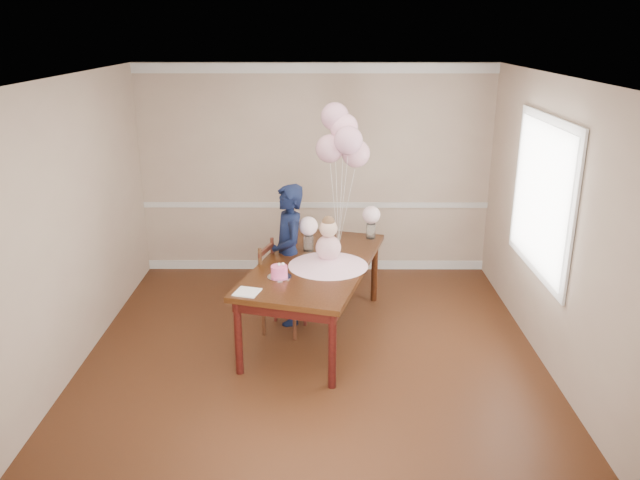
# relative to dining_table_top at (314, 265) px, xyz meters

# --- Properties ---
(floor) EXTENTS (4.50, 5.00, 0.00)m
(floor) POSITION_rel_dining_table_top_xyz_m (-0.01, -0.65, -0.78)
(floor) COLOR #34190D
(floor) RESTS_ON ground
(ceiling) EXTENTS (4.50, 5.00, 0.02)m
(ceiling) POSITION_rel_dining_table_top_xyz_m (-0.01, -0.65, 1.92)
(ceiling) COLOR silver
(ceiling) RESTS_ON wall_back
(wall_back) EXTENTS (4.50, 0.02, 2.70)m
(wall_back) POSITION_rel_dining_table_top_xyz_m (-0.01, 1.85, 0.57)
(wall_back) COLOR tan
(wall_back) RESTS_ON floor
(wall_front) EXTENTS (4.50, 0.02, 2.70)m
(wall_front) POSITION_rel_dining_table_top_xyz_m (-0.01, -3.15, 0.57)
(wall_front) COLOR tan
(wall_front) RESTS_ON floor
(wall_left) EXTENTS (0.02, 5.00, 2.70)m
(wall_left) POSITION_rel_dining_table_top_xyz_m (-2.26, -0.65, 0.57)
(wall_left) COLOR tan
(wall_left) RESTS_ON floor
(wall_right) EXTENTS (0.02, 5.00, 2.70)m
(wall_right) POSITION_rel_dining_table_top_xyz_m (2.24, -0.65, 0.57)
(wall_right) COLOR tan
(wall_right) RESTS_ON floor
(chair_rail_trim) EXTENTS (4.50, 0.02, 0.07)m
(chair_rail_trim) POSITION_rel_dining_table_top_xyz_m (-0.01, 1.84, 0.12)
(chair_rail_trim) COLOR silver
(chair_rail_trim) RESTS_ON wall_back
(crown_molding) EXTENTS (4.50, 0.02, 0.12)m
(crown_molding) POSITION_rel_dining_table_top_xyz_m (-0.01, 1.84, 1.85)
(crown_molding) COLOR silver
(crown_molding) RESTS_ON wall_back
(baseboard_trim) EXTENTS (4.50, 0.02, 0.12)m
(baseboard_trim) POSITION_rel_dining_table_top_xyz_m (-0.01, 1.84, -0.72)
(baseboard_trim) COLOR silver
(baseboard_trim) RESTS_ON floor
(window_frame) EXTENTS (0.02, 1.66, 1.56)m
(window_frame) POSITION_rel_dining_table_top_xyz_m (2.22, -0.15, 0.77)
(window_frame) COLOR white
(window_frame) RESTS_ON wall_right
(window_blinds) EXTENTS (0.01, 1.50, 1.40)m
(window_blinds) POSITION_rel_dining_table_top_xyz_m (2.20, -0.15, 0.77)
(window_blinds) COLOR white
(window_blinds) RESTS_ON wall_right
(dining_table_top) EXTENTS (1.61, 2.36, 0.05)m
(dining_table_top) POSITION_rel_dining_table_top_xyz_m (0.00, 0.00, 0.00)
(dining_table_top) COLOR black
(dining_table_top) RESTS_ON table_leg_fl
(table_apron) EXTENTS (1.48, 2.23, 0.11)m
(table_apron) POSITION_rel_dining_table_top_xyz_m (0.00, 0.00, -0.08)
(table_apron) COLOR black
(table_apron) RESTS_ON table_leg_fl
(table_leg_fl) EXTENTS (0.09, 0.09, 0.75)m
(table_leg_fl) POSITION_rel_dining_table_top_xyz_m (-0.70, -0.83, -0.40)
(table_leg_fl) COLOR black
(table_leg_fl) RESTS_ON floor
(table_leg_fr) EXTENTS (0.09, 0.09, 0.75)m
(table_leg_fr) POSITION_rel_dining_table_top_xyz_m (0.17, -1.07, -0.40)
(table_leg_fr) COLOR black
(table_leg_fr) RESTS_ON floor
(table_leg_bl) EXTENTS (0.09, 0.09, 0.75)m
(table_leg_bl) POSITION_rel_dining_table_top_xyz_m (-0.17, 1.07, -0.40)
(table_leg_bl) COLOR black
(table_leg_bl) RESTS_ON floor
(table_leg_br) EXTENTS (0.09, 0.09, 0.75)m
(table_leg_br) POSITION_rel_dining_table_top_xyz_m (0.70, 0.83, -0.40)
(table_leg_br) COLOR black
(table_leg_br) RESTS_ON floor
(baby_skirt) EXTENTS (1.00, 1.00, 0.11)m
(baby_skirt) POSITION_rel_dining_table_top_xyz_m (0.14, -0.09, 0.08)
(baby_skirt) COLOR #FAB8D1
(baby_skirt) RESTS_ON dining_table_top
(baby_torso) EXTENTS (0.26, 0.26, 0.26)m
(baby_torso) POSITION_rel_dining_table_top_xyz_m (0.14, -0.09, 0.22)
(baby_torso) COLOR pink
(baby_torso) RESTS_ON baby_skirt
(baby_head) EXTENTS (0.18, 0.18, 0.18)m
(baby_head) POSITION_rel_dining_table_top_xyz_m (0.14, -0.09, 0.42)
(baby_head) COLOR #D7AD94
(baby_head) RESTS_ON baby_torso
(baby_hair) EXTENTS (0.13, 0.13, 0.13)m
(baby_hair) POSITION_rel_dining_table_top_xyz_m (0.14, -0.09, 0.49)
(baby_hair) COLOR brown
(baby_hair) RESTS_ON baby_head
(cake_platter) EXTENTS (0.29, 0.29, 0.01)m
(cake_platter) POSITION_rel_dining_table_top_xyz_m (-0.34, -0.41, 0.03)
(cake_platter) COLOR silver
(cake_platter) RESTS_ON dining_table_top
(birthday_cake) EXTENTS (0.20, 0.20, 0.11)m
(birthday_cake) POSITION_rel_dining_table_top_xyz_m (-0.34, -0.41, 0.09)
(birthday_cake) COLOR #F44D90
(birthday_cake) RESTS_ON cake_platter
(cake_flower_a) EXTENTS (0.03, 0.03, 0.03)m
(cake_flower_a) POSITION_rel_dining_table_top_xyz_m (-0.34, -0.41, 0.16)
(cake_flower_a) COLOR white
(cake_flower_a) RESTS_ON birthday_cake
(cake_flower_b) EXTENTS (0.03, 0.03, 0.03)m
(cake_flower_b) POSITION_rel_dining_table_top_xyz_m (-0.30, -0.40, 0.16)
(cake_flower_b) COLOR silver
(cake_flower_b) RESTS_ON birthday_cake
(rose_vase_near) EXTENTS (0.13, 0.13, 0.17)m
(rose_vase_near) POSITION_rel_dining_table_top_xyz_m (-0.07, 0.35, 0.11)
(rose_vase_near) COLOR white
(rose_vase_near) RESTS_ON dining_table_top
(roses_near) EXTENTS (0.20, 0.20, 0.20)m
(roses_near) POSITION_rel_dining_table_top_xyz_m (-0.07, 0.35, 0.31)
(roses_near) COLOR #FAD1D6
(roses_near) RESTS_ON rose_vase_near
(rose_vase_far) EXTENTS (0.13, 0.13, 0.17)m
(rose_vase_far) POSITION_rel_dining_table_top_xyz_m (0.64, 0.77, 0.11)
(rose_vase_far) COLOR white
(rose_vase_far) RESTS_ON dining_table_top
(roses_far) EXTENTS (0.20, 0.20, 0.20)m
(roses_far) POSITION_rel_dining_table_top_xyz_m (0.64, 0.77, 0.31)
(roses_far) COLOR #FFD5DD
(roses_far) RESTS_ON rose_vase_far
(napkin) EXTENTS (0.26, 0.26, 0.01)m
(napkin) POSITION_rel_dining_table_top_xyz_m (-0.61, -0.78, 0.03)
(napkin) COLOR white
(napkin) RESTS_ON dining_table_top
(balloon_weight) EXTENTS (0.05, 0.05, 0.02)m
(balloon_weight) POSITION_rel_dining_table_top_xyz_m (0.26, 0.54, 0.04)
(balloon_weight) COLOR silver
(balloon_weight) RESTS_ON dining_table_top
(balloon_a) EXTENTS (0.30, 0.30, 0.30)m
(balloon_a) POSITION_rel_dining_table_top_xyz_m (0.16, 0.57, 1.10)
(balloon_a) COLOR #D99AAE
(balloon_a) RESTS_ON balloon_ribbon_a
(balloon_b) EXTENTS (0.30, 0.30, 0.30)m
(balloon_b) POSITION_rel_dining_table_top_xyz_m (0.35, 0.46, 1.21)
(balloon_b) COLOR #E2A0C0
(balloon_b) RESTS_ON balloon_ribbon_b
(balloon_c) EXTENTS (0.30, 0.30, 0.30)m
(balloon_c) POSITION_rel_dining_table_top_xyz_m (0.31, 0.64, 1.32)
(balloon_c) COLOR #FFB4D2
(balloon_c) RESTS_ON balloon_ribbon_c
(balloon_d) EXTENTS (0.30, 0.30, 0.30)m
(balloon_d) POSITION_rel_dining_table_top_xyz_m (0.21, 0.69, 1.42)
(balloon_d) COLOR #D999B6
(balloon_d) RESTS_ON balloon_ribbon_d
(balloon_e) EXTENTS (0.30, 0.30, 0.30)m
(balloon_e) POSITION_rel_dining_table_top_xyz_m (0.44, 0.58, 1.05)
(balloon_e) COLOR #E3A1B5
(balloon_e) RESTS_ON balloon_ribbon_e
(balloon_ribbon_a) EXTENTS (0.10, 0.03, 0.90)m
(balloon_ribbon_a) POSITION_rel_dining_table_top_xyz_m (0.21, 0.56, 0.49)
(balloon_ribbon_a) COLOR white
(balloon_ribbon_a) RESTS_ON balloon_weight
(balloon_ribbon_b) EXTENTS (0.09, 0.08, 1.00)m
(balloon_ribbon_b) POSITION_rel_dining_table_top_xyz_m (0.31, 0.50, 0.54)
(balloon_ribbon_b) COLOR white
(balloon_ribbon_b) RESTS_ON balloon_weight
(balloon_ribbon_c) EXTENTS (0.05, 0.09, 1.11)m
(balloon_ribbon_c) POSITION_rel_dining_table_top_xyz_m (0.29, 0.59, 0.60)
(balloon_ribbon_c) COLOR white
(balloon_ribbon_c) RESTS_ON balloon_weight
(balloon_ribbon_d) EXTENTS (0.06, 0.13, 1.22)m
(balloon_ribbon_d) POSITION_rel_dining_table_top_xyz_m (0.24, 0.61, 0.65)
(balloon_ribbon_d) COLOR white
(balloon_ribbon_d) RESTS_ON balloon_weight
(balloon_ribbon_e) EXTENTS (0.17, 0.04, 0.83)m
(balloon_ribbon_e) POSITION_rel_dining_table_top_xyz_m (0.35, 0.56, 0.46)
(balloon_ribbon_e) COLOR white
(balloon_ribbon_e) RESTS_ON balloon_weight
(dining_chair_seat) EXTENTS (0.53, 0.53, 0.05)m
(dining_chair_seat) POSITION_rel_dining_table_top_xyz_m (-0.32, 0.05, -0.35)
(dining_chair_seat) COLOR #38200F
(dining_chair_seat) RESTS_ON chair_leg_fl
(chair_leg_fl) EXTENTS (0.05, 0.05, 0.41)m
(chair_leg_fl) POSITION_rel_dining_table_top_xyz_m (-0.54, -0.06, -0.57)
(chair_leg_fl) COLOR #3A1C0F
(chair_leg_fl) RESTS_ON floor
(chair_leg_fr) EXTENTS (0.05, 0.05, 0.41)m
(chair_leg_fr) POSITION_rel_dining_table_top_xyz_m (-0.21, -0.16, -0.57)
(chair_leg_fr) COLOR #37190F
(chair_leg_fr) RESTS_ON floor
(chair_leg_bl) EXTENTS (0.05, 0.05, 0.41)m
(chair_leg_bl) POSITION_rel_dining_table_top_xyz_m (-0.44, 0.27, -0.57)
(chair_leg_bl) COLOR #34110E
(chair_leg_bl) RESTS_ON floor
(chair_leg_br) EXTENTS (0.05, 0.05, 0.41)m
(chair_leg_br) POSITION_rel_dining_table_top_xyz_m (-0.11, 0.17, -0.57)
(chair_leg_br) COLOR black
(chair_leg_br) RESTS_ON floor
(chair_back_post_l) EXTENTS (0.05, 0.05, 0.54)m
(chair_back_post_l) POSITION_rel_dining_table_top_xyz_m (-0.56, -0.06, -0.07)
(chair_back_post_l) COLOR #3C2210
(chair_back_post_l) RESTS_ON dining_chair_seat
(chair_back_post_r) EXTENTS (0.05, 0.05, 0.54)m
(chair_back_post_r) POSITION_rel_dining_table_top_xyz_m (-0.46, 0.27, -0.07)
(chair_back_post_r) COLOR #3D1810
(chair_back_post_r) RESTS_ON dining_chair_seat
(chair_slat_low) EXTENTS (0.14, 0.38, 0.05)m
(chair_slat_low) POSITION_rel_dining_table_top_xyz_m (-0.51, 0.11, -0.18)
(chair_slat_low) COLOR #36170E
(chair_slat_low) RESTS_ON dining_chair_seat
(chair_slat_mid) EXTENTS (0.14, 0.38, 0.05)m
(chair_slat_mid) POSITION_rel_dining_table_top_xyz_m (-0.51, 0.11, -0.03)
(chair_slat_mid) COLOR #391B0F
(chair_slat_mid) RESTS_ON dining_chair_seat
(chair_slat_top) EXTENTS (0.14, 0.38, 0.05)m
(chair_slat_top) POSITION_rel_dining_table_top_xyz_m (-0.51, 0.11, 0.12)
(chair_slat_top) COLOR #39170F
(chair_slat_top) RESTS_ON dining_chair_seat
(woman) EXTENTS (0.52, 0.65, 1.55)m
(woman) POSITION_rel_dining_table_top_xyz_m (-0.28, 0.30, -0.00)
(woman) COLOR black
(woman) RESTS_ON floor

